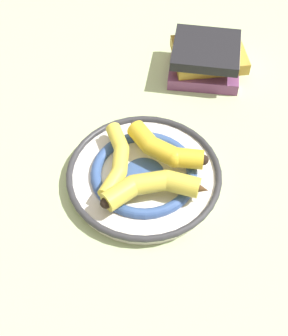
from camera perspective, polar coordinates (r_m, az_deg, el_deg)
The scene contains 6 objects.
ground_plane at distance 0.96m, azimuth 2.26°, elevation -1.29°, with size 2.80×2.80×0.00m, color #B2C693.
decorative_bowl at distance 0.94m, azimuth 0.00°, elevation -0.83°, with size 0.31×0.31×0.03m.
banana_a at distance 0.88m, azimuth 1.10°, elevation -2.23°, with size 0.21×0.10×0.04m.
banana_b at distance 0.92m, azimuth -3.33°, elevation 0.80°, with size 0.11×0.18×0.03m.
banana_c at distance 0.94m, azimuth 2.26°, elevation 2.45°, with size 0.12×0.17×0.04m.
book_stack at distance 1.16m, azimuth 7.69°, elevation 13.09°, with size 0.22×0.21×0.08m.
Camera 1 is at (0.26, 0.50, 0.77)m, focal length 50.00 mm.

